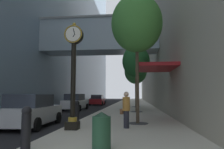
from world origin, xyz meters
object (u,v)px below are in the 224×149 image
at_px(street_tree_mid_near, 136,62).
at_px(car_blue_near, 97,99).
at_px(street_tree_near, 137,24).
at_px(car_white_mid, 75,102).
at_px(street_tree_mid_far, 136,71).
at_px(car_silver_trailing, 31,111).
at_px(pedestrian_walking, 126,109).
at_px(bollard_nearest, 26,127).
at_px(car_red_far, 98,100).
at_px(street_clock, 73,69).
at_px(bollard_third, 77,112).
at_px(trash_bin, 101,130).

bearing_deg(street_tree_mid_near, car_blue_near, 108.63).
bearing_deg(street_tree_near, car_white_mid, 120.70).
xyz_separation_m(street_tree_mid_far, car_white_mid, (-6.49, -4.36, -3.74)).
bearing_deg(car_silver_trailing, pedestrian_walking, -9.28).
distance_m(bollard_nearest, street_tree_mid_far, 21.65).
bearing_deg(bollard_nearest, car_red_far, 95.78).
relative_size(bollard_nearest, pedestrian_walking, 0.73).
bearing_deg(street_clock, street_tree_mid_near, 73.70).
distance_m(street_clock, car_white_mid, 13.78).
bearing_deg(car_silver_trailing, car_red_far, 91.12).
height_order(street_clock, bollard_third, street_clock).
relative_size(bollard_nearest, car_blue_near, 0.29).
relative_size(street_tree_mid_far, car_silver_trailing, 1.41).
distance_m(street_clock, street_tree_near, 4.57).
distance_m(bollard_third, car_blue_near, 30.74).
bearing_deg(trash_bin, bollard_third, 112.59).
distance_m(car_white_mid, car_silver_trailing, 11.78).
height_order(street_tree_mid_far, car_white_mid, street_tree_mid_far).
xyz_separation_m(street_clock, car_blue_near, (-4.61, 32.10, -2.01)).
distance_m(street_clock, trash_bin, 4.33).
bearing_deg(car_white_mid, street_tree_mid_far, 33.91).
xyz_separation_m(street_tree_near, car_silver_trailing, (-5.51, -0.80, -4.73)).
relative_size(street_tree_near, street_tree_mid_far, 1.16).
relative_size(bollard_nearest, street_tree_mid_far, 0.20).
bearing_deg(street_tree_mid_near, car_white_mid, 153.16).
relative_size(bollard_third, street_tree_near, 0.17).
xyz_separation_m(street_clock, bollard_nearest, (-0.27, -3.56, -2.02)).
relative_size(street_tree_near, pedestrian_walking, 4.25).
bearing_deg(trash_bin, pedestrian_walking, 82.26).
bearing_deg(pedestrian_walking, car_silver_trailing, 170.72).
bearing_deg(street_clock, bollard_nearest, -94.29).
height_order(street_tree_mid_near, trash_bin, street_tree_mid_near).
height_order(car_blue_near, car_white_mid, car_white_mid).
bearing_deg(bollard_nearest, street_tree_mid_near, 76.79).
height_order(bollard_nearest, car_blue_near, car_blue_near).
distance_m(pedestrian_walking, car_white_mid, 13.89).
bearing_deg(car_red_far, street_tree_near, -74.77).
relative_size(street_tree_mid_near, pedestrian_walking, 3.58).
bearing_deg(car_silver_trailing, bollard_nearest, -64.69).
height_order(bollard_third, car_silver_trailing, car_silver_trailing).
xyz_separation_m(street_clock, street_tree_mid_far, (2.89, 17.52, 1.78)).
bearing_deg(bollard_third, street_tree_mid_far, 78.75).
height_order(bollard_third, pedestrian_walking, pedestrian_walking).
xyz_separation_m(pedestrian_walking, car_silver_trailing, (-4.96, 0.81, -0.20)).
distance_m(bollard_third, street_tree_mid_near, 9.60).
relative_size(street_tree_mid_near, car_silver_trailing, 1.38).
xyz_separation_m(street_tree_near, car_red_far, (-5.95, 21.87, -4.76)).
bearing_deg(car_white_mid, car_red_far, 87.18).
distance_m(car_blue_near, car_white_mid, 18.97).
bearing_deg(street_tree_mid_near, bollard_third, -111.02).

